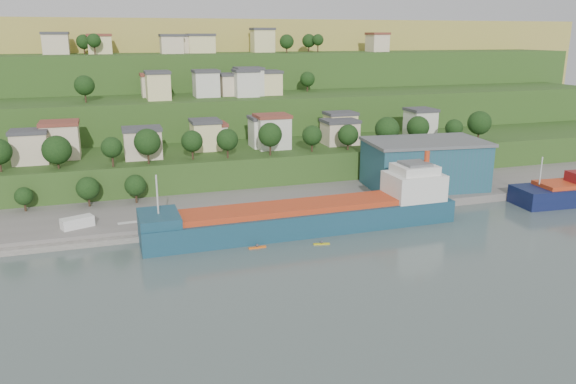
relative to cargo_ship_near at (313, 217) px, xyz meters
name	(u,v)px	position (x,y,z in m)	size (l,w,h in m)	color
ground	(329,244)	(-0.09, -9.56, -2.88)	(500.00, 500.00, 0.00)	#4B5B58
quay	(360,199)	(19.91, 18.44, -2.88)	(220.00, 26.00, 4.00)	slate
pebble_beach	(51,237)	(-55.09, 12.44, -2.88)	(40.00, 18.00, 2.40)	slate
hillside	(198,124)	(-0.11, 159.12, -2.80)	(360.00, 210.92, 96.00)	#284719
cargo_ship_near	(313,217)	(0.00, 0.00, 0.00)	(70.16, 11.88, 18.01)	#153F50
warehouse	(424,164)	(38.35, 17.99, 5.56)	(32.83, 22.16, 12.80)	#205360
caravan	(78,224)	(-49.47, 11.40, -0.14)	(6.57, 2.74, 3.07)	white
dinghy	(127,224)	(-39.26, 11.38, -1.27)	(4.07, 1.53, 0.81)	silver
kayak_orange	(257,247)	(-14.74, -7.13, -2.61)	(3.59, 0.73, 0.89)	orange
kayak_yellow	(322,243)	(-1.61, -9.25, -2.63)	(3.40, 1.23, 0.84)	gold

